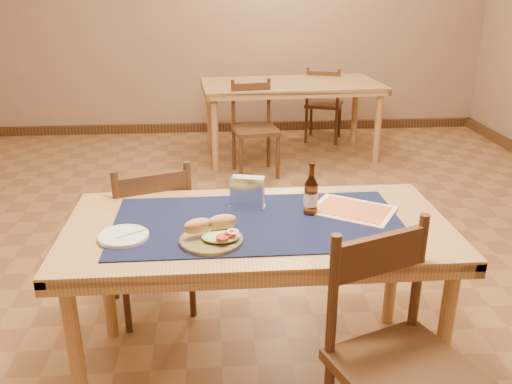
{
  "coord_description": "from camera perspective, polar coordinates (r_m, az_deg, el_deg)",
  "views": [
    {
      "loc": [
        -0.17,
        -2.85,
        1.7
      ],
      "look_at": [
        0.0,
        -0.7,
        0.85
      ],
      "focal_mm": 38.0,
      "sensor_mm": 36.0,
      "label": 1
    }
  ],
  "objects": [
    {
      "name": "back_table",
      "position": [
        5.46,
        3.71,
        10.57
      ],
      "size": [
        1.8,
        0.98,
        0.75
      ],
      "color": "#A8874F",
      "rests_on": "ground"
    },
    {
      "name": "napkin_holder",
      "position": [
        2.39,
        -0.93,
        -0.1
      ],
      "size": [
        0.17,
        0.09,
        0.14
      ],
      "color": "silver",
      "rests_on": "placemat"
    },
    {
      "name": "side_plate",
      "position": [
        2.19,
        -13.78,
        -4.5
      ],
      "size": [
        0.2,
        0.2,
        0.02
      ],
      "color": "silver",
      "rests_on": "placemat"
    },
    {
      "name": "chair_main_far",
      "position": [
        2.88,
        -11.1,
        -4.5
      ],
      "size": [
        0.52,
        0.52,
        0.88
      ],
      "color": "#462D19",
      "rests_on": "ground"
    },
    {
      "name": "chair_back_near",
      "position": [
        4.98,
        -0.17,
        6.88
      ],
      "size": [
        0.45,
        0.45,
        0.85
      ],
      "color": "#462D19",
      "rests_on": "ground"
    },
    {
      "name": "main_table",
      "position": [
        2.3,
        0.2,
        -5.14
      ],
      "size": [
        1.6,
        0.8,
        0.75
      ],
      "color": "#A8874F",
      "rests_on": "ground"
    },
    {
      "name": "chair_back_far",
      "position": [
        6.07,
        7.13,
        9.28
      ],
      "size": [
        0.49,
        0.49,
        0.83
      ],
      "color": "#462D19",
      "rests_on": "ground"
    },
    {
      "name": "chair_main_near",
      "position": [
        2.0,
        14.85,
        -16.7
      ],
      "size": [
        0.56,
        0.56,
        0.93
      ],
      "color": "#462D19",
      "rests_on": "ground"
    },
    {
      "name": "fork",
      "position": [
        2.19,
        -12.8,
        -4.22
      ],
      "size": [
        0.11,
        0.09,
        0.0
      ],
      "color": "#7EB965",
      "rests_on": "side_plate"
    },
    {
      "name": "baseboard",
      "position": [
        3.3,
        -0.99,
        -8.51
      ],
      "size": [
        6.0,
        7.0,
        0.1
      ],
      "color": "#462D19",
      "rests_on": "ground"
    },
    {
      "name": "beer_bottle",
      "position": [
        2.32,
        5.79,
        -0.33
      ],
      "size": [
        0.06,
        0.06,
        0.23
      ],
      "color": "#4C260D",
      "rests_on": "placemat"
    },
    {
      "name": "room",
      "position": [
        2.87,
        -1.16,
        15.5
      ],
      "size": [
        6.04,
        7.04,
        2.84
      ],
      "color": "olive",
      "rests_on": "ground"
    },
    {
      "name": "sandwich_plate",
      "position": [
        2.1,
        -4.54,
        -4.57
      ],
      "size": [
        0.25,
        0.25,
        0.09
      ],
      "color": "olive",
      "rests_on": "placemat"
    },
    {
      "name": "placemat",
      "position": [
        2.27,
        0.2,
        -3.21
      ],
      "size": [
        1.2,
        0.6,
        0.01
      ],
      "primitive_type": "cube",
      "color": "#0F1739",
      "rests_on": "main_table"
    },
    {
      "name": "menu_card",
      "position": [
        2.41,
        10.13,
        -1.85
      ],
      "size": [
        0.42,
        0.4,
        0.01
      ],
      "color": "beige",
      "rests_on": "placemat"
    }
  ]
}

